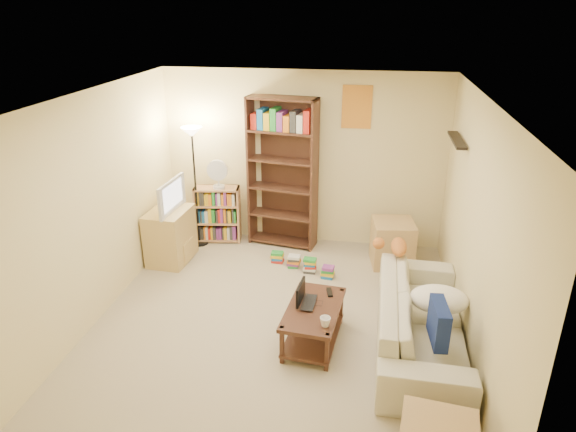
{
  "coord_description": "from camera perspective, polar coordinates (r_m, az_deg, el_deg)",
  "views": [
    {
      "loc": [
        0.91,
        -4.77,
        3.33
      ],
      "look_at": [
        0.04,
        0.61,
        1.05
      ],
      "focal_mm": 32.0,
      "sensor_mm": 36.0,
      "label": 1
    }
  ],
  "objects": [
    {
      "name": "tv_remote",
      "position": [
        5.62,
        4.64,
        -8.44
      ],
      "size": [
        0.09,
        0.18,
        0.02
      ],
      "primitive_type": "cube",
      "rotation": [
        0.0,
        0.0,
        0.2
      ],
      "color": "black",
      "rests_on": "coffee_table"
    },
    {
      "name": "room",
      "position": [
        5.15,
        -1.49,
        3.33
      ],
      "size": [
        4.5,
        4.54,
        2.52
      ],
      "color": "#BDB08D",
      "rests_on": "ground"
    },
    {
      "name": "cream_blanket",
      "position": [
        5.48,
        16.42,
        -8.86
      ],
      "size": [
        0.59,
        0.42,
        0.25
      ],
      "primitive_type": "ellipsoid",
      "color": "white",
      "rests_on": "sofa"
    },
    {
      "name": "short_bookshelf",
      "position": [
        7.67,
        -7.81,
        0.18
      ],
      "size": [
        0.69,
        0.35,
        0.84
      ],
      "rotation": [
        0.0,
        0.0,
        0.14
      ],
      "color": "tan",
      "rests_on": "ground"
    },
    {
      "name": "desk_fan",
      "position": [
        7.39,
        -7.82,
        4.73
      ],
      "size": [
        0.3,
        0.17,
        0.43
      ],
      "color": "silver",
      "rests_on": "short_bookshelf"
    },
    {
      "name": "tabby_cat",
      "position": [
        6.05,
        11.83,
        -3.3
      ],
      "size": [
        0.5,
        0.19,
        0.17
      ],
      "color": "#C56A29",
      "rests_on": "sofa"
    },
    {
      "name": "television",
      "position": [
        7.0,
        -13.34,
        2.22
      ],
      "size": [
        0.77,
        0.2,
        0.43
      ],
      "primitive_type": "imported",
      "rotation": [
        0.0,
        0.0,
        1.5
      ],
      "color": "black",
      "rests_on": "tv_stand"
    },
    {
      "name": "navy_pillow",
      "position": [
        4.99,
        16.4,
        -11.33
      ],
      "size": [
        0.16,
        0.43,
        0.38
      ],
      "primitive_type": "cube",
      "rotation": [
        0.0,
        0.0,
        1.65
      ],
      "color": "navy",
      "rests_on": "sofa"
    },
    {
      "name": "sofa",
      "position": [
        5.54,
        14.55,
        -11.08
      ],
      "size": [
        2.23,
        0.95,
        0.64
      ],
      "primitive_type": "imported",
      "rotation": [
        0.0,
        0.0,
        1.55
      ],
      "color": "beige",
      "rests_on": "ground"
    },
    {
      "name": "mug",
      "position": [
        5.07,
        4.16,
        -11.65
      ],
      "size": [
        0.15,
        0.15,
        0.1
      ],
      "primitive_type": "imported",
      "rotation": [
        0.0,
        0.0,
        0.21
      ],
      "color": "white",
      "rests_on": "coffee_table"
    },
    {
      "name": "side_table",
      "position": [
        7.11,
        11.52,
        -2.96
      ],
      "size": [
        0.61,
        0.61,
        0.62
      ],
      "primitive_type": "cube",
      "rotation": [
        0.0,
        0.0,
        0.13
      ],
      "color": "tan",
      "rests_on": "ground"
    },
    {
      "name": "laptop",
      "position": [
        5.41,
        2.84,
        -9.67
      ],
      "size": [
        0.35,
        0.25,
        0.03
      ],
      "primitive_type": "imported",
      "rotation": [
        0.0,
        0.0,
        1.52
      ],
      "color": "black",
      "rests_on": "coffee_table"
    },
    {
      "name": "floor_lamp",
      "position": [
        7.3,
        -10.51,
        6.96
      ],
      "size": [
        0.3,
        0.3,
        1.76
      ],
      "color": "black",
      "rests_on": "ground"
    },
    {
      "name": "coffee_table",
      "position": [
        5.46,
        2.84,
        -11.42
      ],
      "size": [
        0.62,
        1.0,
        0.42
      ],
      "rotation": [
        0.0,
        0.0,
        -0.1
      ],
      "color": "#422319",
      "rests_on": "ground"
    },
    {
      "name": "tv_stand",
      "position": [
        7.22,
        -12.92,
        -2.14
      ],
      "size": [
        0.54,
        0.72,
        0.74
      ],
      "primitive_type": "cube",
      "rotation": [
        0.0,
        0.0,
        -0.07
      ],
      "color": "tan",
      "rests_on": "ground"
    },
    {
      "name": "laptop_screen",
      "position": [
        5.38,
        1.41,
        -8.46
      ],
      "size": [
        0.04,
        0.32,
        0.21
      ],
      "primitive_type": "cube",
      "rotation": [
        0.0,
        0.0,
        -0.1
      ],
      "color": "white",
      "rests_on": "laptop"
    },
    {
      "name": "tall_bookshelf",
      "position": [
        7.26,
        -0.63,
        5.14
      ],
      "size": [
        1.01,
        0.48,
        2.16
      ],
      "rotation": [
        0.0,
        0.0,
        -0.17
      ],
      "color": "#48271C",
      "rests_on": "ground"
    },
    {
      "name": "book_stacks",
      "position": [
        6.9,
        1.65,
        -5.36
      ],
      "size": [
        0.89,
        0.46,
        0.21
      ],
      "color": "red",
      "rests_on": "ground"
    }
  ]
}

